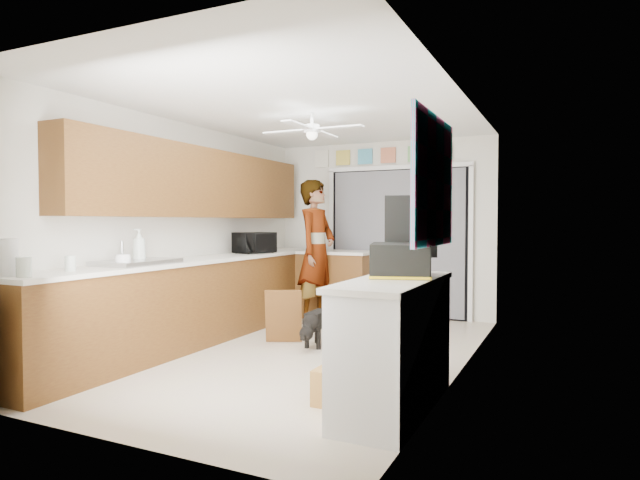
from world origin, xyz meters
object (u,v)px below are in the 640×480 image
(paper_towel_roll, at_px, (9,257))
(man, at_px, (316,251))
(suitcase, at_px, (400,260))
(dog, at_px, (318,326))
(cup, at_px, (123,261))
(navy_crate, at_px, (352,385))
(cardboard_box, at_px, (345,387))
(soap_bottle, at_px, (139,246))
(microwave, at_px, (254,243))

(paper_towel_roll, height_order, man, man)
(suitcase, height_order, dog, suitcase)
(cup, height_order, navy_crate, cup)
(paper_towel_roll, height_order, cardboard_box, paper_towel_roll)
(cup, height_order, paper_towel_roll, paper_towel_roll)
(cardboard_box, height_order, man, man)
(paper_towel_roll, relative_size, dog, 0.52)
(cardboard_box, bearing_deg, cup, 179.21)
(paper_towel_roll, bearing_deg, cup, 82.45)
(paper_towel_roll, distance_m, cardboard_box, 2.71)
(cup, height_order, man, man)
(paper_towel_roll, xyz_separation_m, dog, (1.36, 2.57, -0.87))
(suitcase, distance_m, man, 3.17)
(soap_bottle, bearing_deg, navy_crate, -6.98)
(navy_crate, relative_size, man, 0.19)
(cardboard_box, relative_size, man, 0.22)
(suitcase, xyz_separation_m, navy_crate, (-0.32, -0.19, -0.95))
(man, bearing_deg, dog, -150.43)
(dog, bearing_deg, paper_towel_roll, -120.47)
(cup, distance_m, cardboard_box, 2.38)
(cardboard_box, xyz_separation_m, dog, (-0.99, 1.60, 0.08))
(paper_towel_roll, bearing_deg, suitcase, 25.66)
(paper_towel_roll, height_order, dog, paper_towel_roll)
(microwave, height_order, soap_bottle, soap_bottle)
(microwave, xyz_separation_m, cardboard_box, (2.24, -2.31, -0.94))
(cup, height_order, cardboard_box, cup)
(soap_bottle, relative_size, navy_crate, 0.95)
(suitcase, bearing_deg, cardboard_box, -152.34)
(soap_bottle, distance_m, man, 2.55)
(suitcase, distance_m, dog, 2.02)
(navy_crate, bearing_deg, soap_bottle, 173.02)
(paper_towel_roll, bearing_deg, man, 78.83)
(microwave, relative_size, navy_crate, 1.36)
(soap_bottle, bearing_deg, man, 71.76)
(cup, xyz_separation_m, navy_crate, (2.21, 0.09, -0.89))
(cardboard_box, bearing_deg, microwave, 134.17)
(navy_crate, bearing_deg, paper_towel_roll, -155.01)
(microwave, relative_size, suitcase, 0.85)
(paper_towel_roll, distance_m, navy_crate, 2.77)
(cup, bearing_deg, paper_towel_roll, -97.55)
(paper_towel_roll, bearing_deg, navy_crate, 24.99)
(cup, xyz_separation_m, man, (0.62, 2.80, -0.04))
(microwave, height_order, dog, microwave)
(soap_bottle, relative_size, dog, 0.63)
(paper_towel_roll, relative_size, suitcase, 0.50)
(cup, height_order, dog, cup)
(cardboard_box, relative_size, navy_crate, 1.17)
(microwave, xyz_separation_m, navy_crate, (2.24, -2.18, -0.97))
(soap_bottle, xyz_separation_m, navy_crate, (2.39, -0.29, -1.00))
(paper_towel_roll, bearing_deg, soap_bottle, 91.85)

